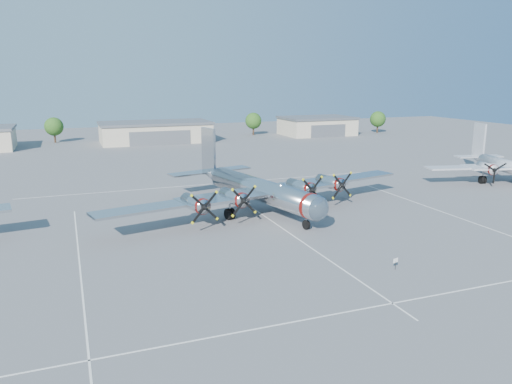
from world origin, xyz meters
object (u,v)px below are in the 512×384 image
object	(u,v)px
hangar_east	(317,126)
twin_engine_east	(503,181)
tree_west	(54,127)
tree_east	(253,121)
hangar_center	(155,132)
tree_far_east	(378,119)
info_placard	(396,262)
main_bomber_b29	(256,210)

from	to	relation	value
hangar_east	twin_engine_east	world-z (taller)	hangar_east
tree_west	tree_east	size ratio (longest dim) A/B	1.00
hangar_center	tree_far_east	distance (m)	68.05
hangar_east	info_placard	distance (m)	107.54
tree_east	twin_engine_east	distance (m)	79.74
hangar_east	tree_east	world-z (taller)	tree_east
tree_east	main_bomber_b29	xyz separation A→B (m)	(-29.92, -80.69, -4.22)
tree_far_east	main_bomber_b29	distance (m)	99.58
tree_west	info_placard	bearing A→B (deg)	-74.55
hangar_center	tree_far_east	bearing A→B (deg)	-1.65
hangar_center	tree_west	size ratio (longest dim) A/B	4.31
hangar_center	tree_east	xyz separation A→B (m)	(30.00, 6.04, 1.51)
info_placard	twin_engine_east	bearing A→B (deg)	18.79
hangar_east	twin_engine_east	xyz separation A→B (m)	(-3.29, -72.22, -2.71)
main_bomber_b29	info_placard	size ratio (longest dim) A/B	40.79
main_bomber_b29	tree_east	bearing A→B (deg)	56.73
tree_west	main_bomber_b29	xyz separation A→B (m)	(25.08, -82.69, -4.22)
main_bomber_b29	info_placard	distance (m)	24.03
tree_west	twin_engine_east	bearing A→B (deg)	-49.02
hangar_east	tree_far_east	distance (m)	20.15
tree_far_east	info_placard	world-z (taller)	tree_far_east
tree_west	info_placard	size ratio (longest dim) A/B	6.26
hangar_east	twin_engine_east	distance (m)	72.35
hangar_center	info_placard	bearing A→B (deg)	-87.44
main_bomber_b29	twin_engine_east	xyz separation A→B (m)	(44.63, 2.43, 0.00)
info_placard	tree_west	bearing A→B (deg)	91.37
hangar_center	twin_engine_east	bearing A→B (deg)	-58.24
tree_far_east	main_bomber_b29	world-z (taller)	tree_far_east
info_placard	tree_east	bearing A→B (deg)	62.12
hangar_center	hangar_east	bearing A→B (deg)	0.00
tree_west	twin_engine_east	xyz separation A→B (m)	(69.71, -80.26, -4.22)
tree_far_east	hangar_east	bearing A→B (deg)	174.39
tree_east	twin_engine_east	xyz separation A→B (m)	(14.71, -78.26, -4.22)
hangar_east	twin_engine_east	size ratio (longest dim) A/B	0.74
tree_west	hangar_east	bearing A→B (deg)	-6.28
tree_far_east	twin_engine_east	size ratio (longest dim) A/B	0.24
hangar_east	tree_west	bearing A→B (deg)	173.72
tree_east	tree_far_east	bearing A→B (deg)	-11.89
tree_far_east	info_placard	distance (m)	115.48
info_placard	tree_far_east	bearing A→B (deg)	42.47
tree_west	info_placard	distance (m)	110.36
twin_engine_east	info_placard	xyz separation A→B (m)	(-40.32, -26.06, 0.75)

